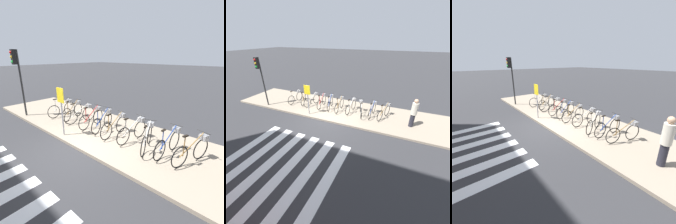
{
  "view_description": "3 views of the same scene",
  "coord_description": "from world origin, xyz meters",
  "views": [
    {
      "loc": [
        4.82,
        -3.46,
        3.42
      ],
      "look_at": [
        0.31,
        1.61,
        1.19
      ],
      "focal_mm": 28.0,
      "sensor_mm": 36.0,
      "label": 1
    },
    {
      "loc": [
        4.22,
        -7.36,
        4.93
      ],
      "look_at": [
        0.83,
        0.38,
        0.67
      ],
      "focal_mm": 24.0,
      "sensor_mm": 36.0,
      "label": 2
    },
    {
      "loc": [
        6.43,
        -3.74,
        3.43
      ],
      "look_at": [
        0.04,
        1.26,
        0.66
      ],
      "focal_mm": 24.0,
      "sensor_mm": 36.0,
      "label": 3
    }
  ],
  "objects": [
    {
      "name": "ground_plane",
      "position": [
        0.0,
        0.0,
        0.0
      ],
      "size": [
        120.0,
        120.0,
        0.0
      ],
      "primitive_type": "plane",
      "color": "#2D2D30"
    },
    {
      "name": "sidewalk",
      "position": [
        0.0,
        1.88,
        0.06
      ],
      "size": [
        15.93,
        3.76,
        0.12
      ],
      "color": "gray",
      "rests_on": "ground_plane"
    },
    {
      "name": "road_crosswalk",
      "position": [
        -0.0,
        -5.76,
        0.0
      ],
      "size": [
        4.95,
        8.0,
        0.01
      ],
      "color": "silver",
      "rests_on": "ground_plane"
    },
    {
      "name": "parked_bicycle_0",
      "position": [
        -3.5,
        1.74,
        0.58
      ],
      "size": [
        0.46,
        1.72,
        1.05
      ],
      "color": "black",
      "rests_on": "sidewalk"
    },
    {
      "name": "parked_bicycle_1",
      "position": [
        -2.72,
        1.87,
        0.58
      ],
      "size": [
        0.62,
        1.66,
        1.05
      ],
      "color": "black",
      "rests_on": "sidewalk"
    },
    {
      "name": "parked_bicycle_2",
      "position": [
        -1.94,
        1.79,
        0.58
      ],
      "size": [
        0.52,
        1.69,
        1.05
      ],
      "color": "black",
      "rests_on": "sidewalk"
    },
    {
      "name": "parked_bicycle_3",
      "position": [
        -1.12,
        1.81,
        0.58
      ],
      "size": [
        0.46,
        1.71,
        1.05
      ],
      "color": "black",
      "rests_on": "sidewalk"
    },
    {
      "name": "parked_bicycle_4",
      "position": [
        -0.44,
        1.85,
        0.58
      ],
      "size": [
        0.53,
        1.68,
        1.05
      ],
      "color": "black",
      "rests_on": "sidewalk"
    },
    {
      "name": "parked_bicycle_5",
      "position": [
        0.35,
        1.78,
        0.58
      ],
      "size": [
        0.46,
        1.72,
        1.05
      ],
      "color": "black",
      "rests_on": "sidewalk"
    },
    {
      "name": "parked_bicycle_6",
      "position": [
        1.21,
        1.88,
        0.58
      ],
      "size": [
        0.46,
        1.71,
        1.05
      ],
      "color": "black",
      "rests_on": "sidewalk"
    },
    {
      "name": "parked_bicycle_7",
      "position": [
        1.96,
        1.69,
        0.58
      ],
      "size": [
        0.66,
        1.64,
        1.05
      ],
      "color": "black",
      "rests_on": "sidewalk"
    },
    {
      "name": "parked_bicycle_8",
      "position": [
        2.71,
        1.85,
        0.58
      ],
      "size": [
        0.46,
        1.71,
        1.05
      ],
      "color": "black",
      "rests_on": "sidewalk"
    },
    {
      "name": "parked_bicycle_9",
      "position": [
        3.5,
        1.86,
        0.58
      ],
      "size": [
        0.68,
        1.63,
        1.05
      ],
      "color": "black",
      "rests_on": "sidewalk"
    },
    {
      "name": "pedestrian",
      "position": [
        5.13,
        1.39,
        1.04
      ],
      "size": [
        0.34,
        0.34,
        1.74
      ],
      "color": "#23232D",
      "rests_on": "sidewalk"
    },
    {
      "name": "traffic_light",
      "position": [
        -5.16,
        0.24,
        2.69
      ],
      "size": [
        0.24,
        0.4,
        3.57
      ],
      "color": "#2D2D2D",
      "rests_on": "sidewalk"
    },
    {
      "name": "sign_post",
      "position": [
        -1.31,
        0.29,
        1.52
      ],
      "size": [
        0.44,
        0.07,
        2.05
      ],
      "color": "#99999E",
      "rests_on": "sidewalk"
    }
  ]
}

